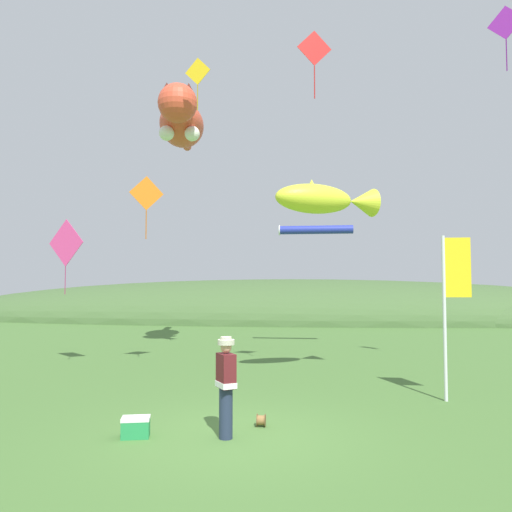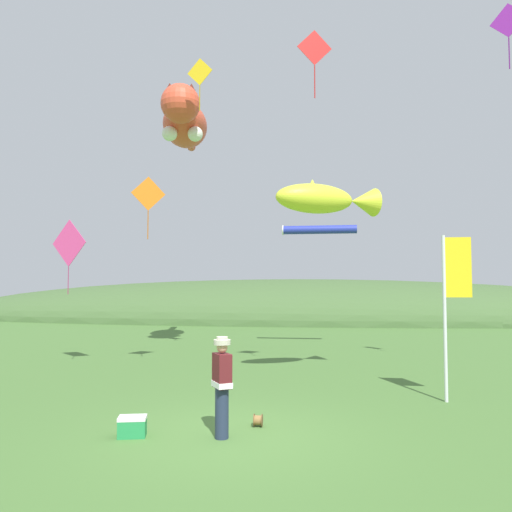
{
  "view_description": "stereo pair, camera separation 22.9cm",
  "coord_description": "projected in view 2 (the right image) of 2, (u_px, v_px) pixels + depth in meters",
  "views": [
    {
      "loc": [
        1.3,
        -8.9,
        2.72
      ],
      "look_at": [
        0.0,
        4.0,
        3.44
      ],
      "focal_mm": 35.0,
      "sensor_mm": 36.0,
      "label": 1
    },
    {
      "loc": [
        1.53,
        -8.87,
        2.72
      ],
      "look_at": [
        0.0,
        4.0,
        3.44
      ],
      "focal_mm": 35.0,
      "sensor_mm": 36.0,
      "label": 2
    }
  ],
  "objects": [
    {
      "name": "kite_giant_cat",
      "position": [
        184.0,
        123.0,
        20.5
      ],
      "size": [
        2.4,
        6.42,
        1.96
      ],
      "color": "#E04C33"
    },
    {
      "name": "festival_attendant",
      "position": [
        222.0,
        383.0,
        8.81
      ],
      "size": [
        0.44,
        0.49,
        1.77
      ],
      "color": "#232D47",
      "rests_on": "ground"
    },
    {
      "name": "kite_fish_windsock",
      "position": [
        326.0,
        199.0,
        14.1
      ],
      "size": [
        3.17,
        2.19,
        0.96
      ],
      "color": "yellow"
    },
    {
      "name": "kite_diamond_violet",
      "position": [
        508.0,
        21.0,
        13.87
      ],
      "size": [
        0.83,
        0.55,
        1.88
      ],
      "color": "purple"
    },
    {
      "name": "kite_diamond_orange",
      "position": [
        148.0,
        194.0,
        15.67
      ],
      "size": [
        0.95,
        0.55,
        1.98
      ],
      "color": "orange"
    },
    {
      "name": "kite_diamond_gold",
      "position": [
        200.0,
        73.0,
        17.45
      ],
      "size": [
        0.95,
        0.25,
        1.87
      ],
      "color": "yellow"
    },
    {
      "name": "ground_plane",
      "position": [
        229.0,
        437.0,
        8.82
      ],
      "size": [
        120.0,
        120.0,
        0.0
      ],
      "primitive_type": "plane",
      "color": "#477033"
    },
    {
      "name": "kite_diamond_red",
      "position": [
        314.0,
        49.0,
        13.34
      ],
      "size": [
        0.93,
        0.29,
        1.86
      ],
      "color": "red"
    },
    {
      "name": "festival_banner_pole",
      "position": [
        451.0,
        292.0,
        11.57
      ],
      "size": [
        0.66,
        0.08,
        3.85
      ],
      "color": "silver",
      "rests_on": "ground"
    },
    {
      "name": "picnic_cooler",
      "position": [
        132.0,
        426.0,
        8.86
      ],
      "size": [
        0.55,
        0.43,
        0.36
      ],
      "color": "#268C4C",
      "rests_on": "ground"
    },
    {
      "name": "distant_hill_ridge",
      "position": [
        325.0,
        320.0,
        37.25
      ],
      "size": [
        58.6,
        13.91,
        6.11
      ],
      "color": "#426033",
      "rests_on": "ground"
    },
    {
      "name": "kite_tube_streamer",
      "position": [
        319.0,
        230.0,
        21.22
      ],
      "size": [
        3.16,
        0.46,
        0.44
      ],
      "color": "#2633A5"
    },
    {
      "name": "kite_diamond_pink",
      "position": [
        69.0,
        243.0,
        16.33
      ],
      "size": [
        1.45,
        0.59,
        2.45
      ],
      "color": "#E53F8C"
    },
    {
      "name": "kite_spool",
      "position": [
        258.0,
        420.0,
        9.49
      ],
      "size": [
        0.17,
        0.24,
        0.24
      ],
      "color": "olive",
      "rests_on": "ground"
    }
  ]
}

